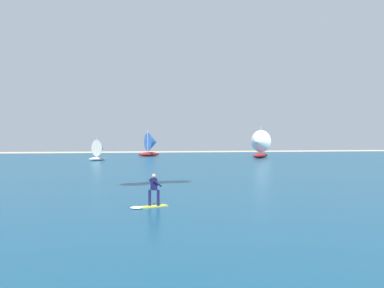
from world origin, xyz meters
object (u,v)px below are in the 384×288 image
sailboat_heeled_over (259,144)px  sailboat_center_horizon (100,150)px  sailboat_mid_right (152,144)px  kitesurfer (150,195)px

sailboat_heeled_over → sailboat_center_horizon: bearing=-173.2°
sailboat_heeled_over → sailboat_mid_right: sailboat_heeled_over is taller
sailboat_heeled_over → sailboat_center_horizon: 27.46m
kitesurfer → sailboat_center_horizon: sailboat_center_horizon is taller
sailboat_center_horizon → kitesurfer: bearing=-83.6°
sailboat_center_horizon → sailboat_mid_right: bearing=57.0°
kitesurfer → sailboat_mid_right: (4.28, 57.69, 1.78)m
kitesurfer → sailboat_mid_right: bearing=85.8°
kitesurfer → sailboat_mid_right: sailboat_mid_right is taller
sailboat_mid_right → kitesurfer: bearing=-94.2°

